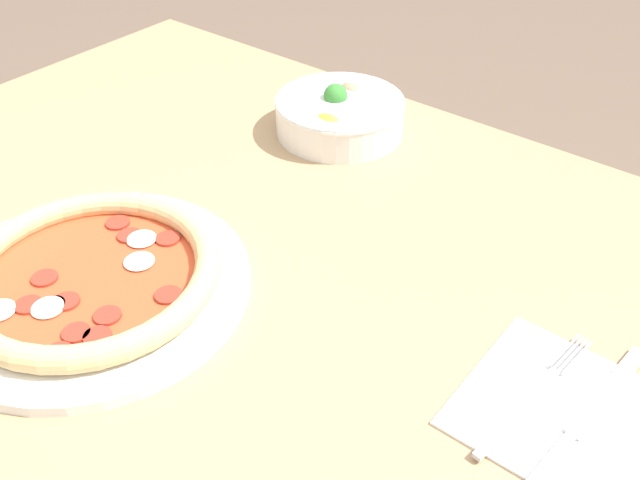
{
  "coord_description": "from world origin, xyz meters",
  "views": [
    {
      "loc": [
        0.35,
        -0.31,
        1.24
      ],
      "look_at": [
        -0.01,
        0.16,
        0.78
      ],
      "focal_mm": 40.0,
      "sensor_mm": 36.0,
      "label": 1
    }
  ],
  "objects_px": {
    "knife": "(579,427)",
    "fork": "(534,395)",
    "pizza": "(90,278)",
    "bowl": "(339,113)"
  },
  "relations": [
    {
      "from": "fork",
      "to": "bowl",
      "type": "bearing_deg",
      "value": 62.55
    },
    {
      "from": "pizza",
      "to": "knife",
      "type": "relative_size",
      "value": 1.48
    },
    {
      "from": "pizza",
      "to": "knife",
      "type": "height_order",
      "value": "pizza"
    },
    {
      "from": "knife",
      "to": "fork",
      "type": "bearing_deg",
      "value": 85.79
    },
    {
      "from": "knife",
      "to": "bowl",
      "type": "bearing_deg",
      "value": 64.41
    },
    {
      "from": "pizza",
      "to": "fork",
      "type": "relative_size",
      "value": 1.79
    },
    {
      "from": "fork",
      "to": "pizza",
      "type": "bearing_deg",
      "value": 115.25
    },
    {
      "from": "pizza",
      "to": "knife",
      "type": "distance_m",
      "value": 0.47
    },
    {
      "from": "bowl",
      "to": "knife",
      "type": "xyz_separation_m",
      "value": [
        0.45,
        -0.27,
        -0.02
      ]
    },
    {
      "from": "pizza",
      "to": "fork",
      "type": "height_order",
      "value": "pizza"
    }
  ]
}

